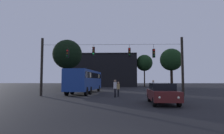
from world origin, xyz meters
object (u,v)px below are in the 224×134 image
pedestrian_crossing_center (118,88)px  tree_left_silhouette (67,54)px  pedestrian_crossing_left (153,86)px  pedestrian_crossing_right (115,87)px  city_bus (85,79)px  tree_right_far (144,63)px  tree_behind_building (171,60)px  car_near_right (162,93)px

pedestrian_crossing_center → tree_left_silhouette: 18.62m
pedestrian_crossing_left → pedestrian_crossing_center: pedestrian_crossing_left is taller
pedestrian_crossing_center → pedestrian_crossing_right: pedestrian_crossing_right is taller
city_bus → tree_right_far: tree_right_far is taller
pedestrian_crossing_left → pedestrian_crossing_center: (-4.38, -3.47, -0.12)m
tree_left_silhouette → tree_behind_building: size_ratio=1.16×
pedestrian_crossing_right → tree_behind_building: bearing=59.2°
car_near_right → tree_right_far: 36.46m
car_near_right → tree_right_far: size_ratio=0.51×
pedestrian_crossing_left → pedestrian_crossing_center: bearing=-141.6°
pedestrian_crossing_left → pedestrian_crossing_right: size_ratio=0.99×
pedestrian_crossing_center → city_bus: bearing=131.3°
tree_left_silhouette → tree_behind_building: 20.64m
city_bus → tree_behind_building: 20.26m
city_bus → pedestrian_crossing_center: 6.73m
pedestrian_crossing_left → tree_right_far: size_ratio=0.21×
car_near_right → tree_behind_building: (7.59, 23.85, 5.07)m
pedestrian_crossing_left → tree_left_silhouette: (-13.99, 11.40, 5.65)m
city_bus → pedestrian_crossing_center: city_bus is taller
pedestrian_crossing_left → pedestrian_crossing_right: pedestrian_crossing_right is taller
car_near_right → pedestrian_crossing_left: bearing=83.1°
tree_left_silhouette → tree_behind_building: bearing=8.1°
pedestrian_crossing_left → pedestrian_crossing_center: 5.59m
pedestrian_crossing_left → tree_behind_building: tree_behind_building is taller
city_bus → tree_left_silhouette: 12.14m
pedestrian_crossing_left → tree_behind_building: 16.43m
tree_left_silhouette → tree_right_far: 22.38m
car_near_right → pedestrian_crossing_center: bearing=118.0°
city_bus → tree_right_far: size_ratio=1.30×
city_bus → tree_left_silhouette: (-5.22, 9.86, 4.79)m
city_bus → pedestrian_crossing_center: (4.39, -5.01, -0.98)m
car_near_right → pedestrian_crossing_right: pedestrian_crossing_right is taller
city_bus → pedestrian_crossing_left: (8.77, -1.53, -0.86)m
car_near_right → city_bus: bearing=124.5°
pedestrian_crossing_left → tree_right_far: tree_right_far is taller
pedestrian_crossing_right → tree_right_far: tree_right_far is taller
pedestrian_crossing_right → tree_left_silhouette: size_ratio=0.19×
pedestrian_crossing_left → pedestrian_crossing_right: bearing=-137.3°
city_bus → car_near_right: size_ratio=2.53×
city_bus → pedestrian_crossing_right: (4.07, -5.87, -0.85)m
pedestrian_crossing_right → pedestrian_crossing_center: bearing=69.4°
car_near_right → tree_behind_building: bearing=72.3°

